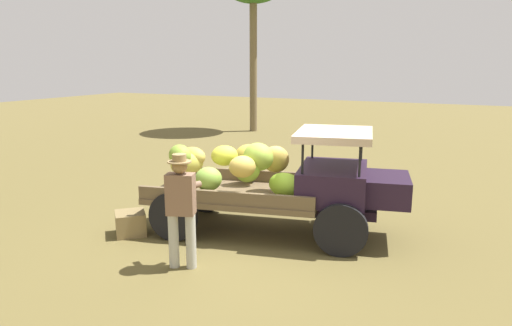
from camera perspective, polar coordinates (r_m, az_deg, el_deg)
The scene contains 4 objects.
ground_plane at distance 8.18m, azimuth 0.58°, elevation -9.07°, with size 60.00×60.00×0.00m, color brown.
truck at distance 8.13m, azimuth 3.17°, elevation -2.29°, with size 4.64×2.49×1.86m.
farmer at distance 6.80m, azimuth -9.20°, elevation -5.01°, with size 0.55×0.51×1.71m.
wooden_crate at distance 8.53m, azimuth -15.18°, elevation -7.16°, with size 0.52×0.50×0.40m, color olive.
Camera 1 is at (3.23, -6.91, 2.97)m, focal length 32.51 mm.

